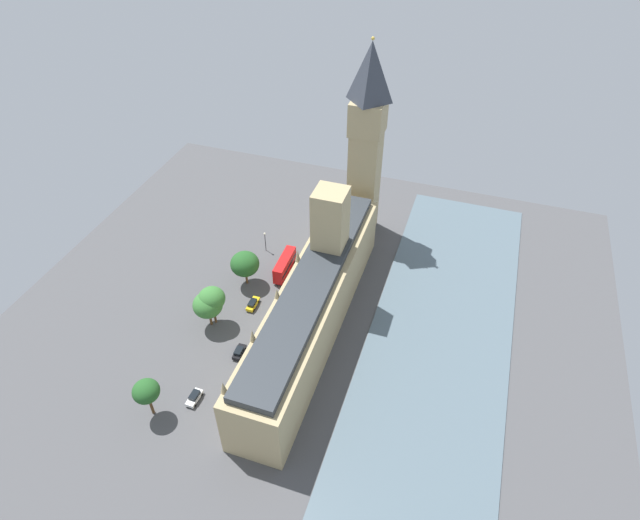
# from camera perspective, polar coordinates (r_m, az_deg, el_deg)

# --- Properties ---
(ground_plane) EXTENTS (137.13, 137.13, 0.00)m
(ground_plane) POSITION_cam_1_polar(r_m,az_deg,el_deg) (121.46, -1.67, -7.24)
(ground_plane) COLOR #4C4C4F
(river_thames) EXTENTS (30.80, 123.41, 0.25)m
(river_thames) POSITION_cam_1_polar(r_m,az_deg,el_deg) (117.80, 12.26, -10.45)
(river_thames) COLOR slate
(river_thames) RESTS_ON ground
(parliament_building) EXTENTS (11.89, 67.13, 29.63)m
(parliament_building) POSITION_cam_1_polar(r_m,az_deg,el_deg) (115.71, -0.61, -4.23)
(parliament_building) COLOR tan
(parliament_building) RESTS_ON ground
(clock_tower) EXTENTS (8.38, 8.38, 52.18)m
(clock_tower) POSITION_cam_1_polar(r_m,az_deg,el_deg) (134.89, 5.02, 12.63)
(clock_tower) COLOR tan
(clock_tower) RESTS_ON ground
(double_decker_bus_trailing) EXTENTS (2.87, 10.56, 4.75)m
(double_decker_bus_trailing) POSITION_cam_1_polar(r_m,az_deg,el_deg) (133.04, -3.83, -0.54)
(double_decker_bus_trailing) COLOR red
(double_decker_bus_trailing) RESTS_ON ground
(car_yellow_cab_by_river_gate) EXTENTS (1.82, 4.61, 1.74)m
(car_yellow_cab_by_river_gate) POSITION_cam_1_polar(r_m,az_deg,el_deg) (126.28, -7.26, -4.70)
(car_yellow_cab_by_river_gate) COLOR gold
(car_yellow_cab_by_river_gate) RESTS_ON ground
(car_black_opposite_hall) EXTENTS (2.03, 4.21, 1.74)m
(car_black_opposite_hall) POSITION_cam_1_polar(r_m,az_deg,el_deg) (116.88, -8.71, -9.76)
(car_black_opposite_hall) COLOR black
(car_black_opposite_hall) RESTS_ON ground
(car_white_under_trees) EXTENTS (1.95, 4.22, 1.74)m
(car_white_under_trees) POSITION_cam_1_polar(r_m,az_deg,el_deg) (111.46, -13.39, -14.19)
(car_white_under_trees) COLOR silver
(car_white_under_trees) RESTS_ON ground
(pedestrian_kerbside) EXTENTS (0.56, 0.46, 1.61)m
(pedestrian_kerbside) POSITION_cam_1_polar(r_m,az_deg,el_deg) (112.13, -9.02, -12.95)
(pedestrian_kerbside) COLOR navy
(pedestrian_kerbside) RESTS_ON ground
(pedestrian_midblock) EXTENTS (0.70, 0.69, 1.70)m
(pedestrian_midblock) POSITION_cam_1_polar(r_m,az_deg,el_deg) (127.08, -3.74, -4.11)
(pedestrian_midblock) COLOR #336B60
(pedestrian_midblock) RESTS_ON ground
(plane_tree_corner) EXTENTS (6.07, 6.07, 10.13)m
(plane_tree_corner) POSITION_cam_1_polar(r_m,az_deg,el_deg) (119.51, -11.60, -4.11)
(plane_tree_corner) COLOR brown
(plane_tree_corner) RESTS_ON ground
(plane_tree_near_tower) EXTENTS (7.02, 7.02, 9.23)m
(plane_tree_near_tower) POSITION_cam_1_polar(r_m,az_deg,el_deg) (128.87, -8.11, -0.42)
(plane_tree_near_tower) COLOR brown
(plane_tree_near_tower) RESTS_ON ground
(plane_tree_leading) EXTENTS (5.17, 5.17, 9.20)m
(plane_tree_leading) POSITION_cam_1_polar(r_m,az_deg,el_deg) (107.06, -18.24, -13.31)
(plane_tree_leading) COLOR brown
(plane_tree_leading) RESTS_ON ground
(plane_tree_far_end) EXTENTS (6.68, 6.68, 9.11)m
(plane_tree_far_end) POSITION_cam_1_polar(r_m,az_deg,el_deg) (120.09, -12.00, -4.76)
(plane_tree_far_end) COLOR brown
(plane_tree_far_end) RESTS_ON ground
(street_lamp_slot_10) EXTENTS (0.56, 0.56, 5.88)m
(street_lamp_slot_10) POSITION_cam_1_polar(r_m,az_deg,el_deg) (139.43, -5.95, 2.37)
(street_lamp_slot_10) COLOR black
(street_lamp_slot_10) RESTS_ON ground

